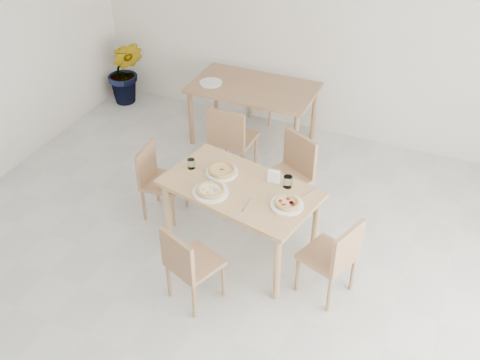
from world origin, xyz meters
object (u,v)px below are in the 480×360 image
at_px(plate_mushroom, 211,192).
at_px(second_table, 253,93).
at_px(pizza_mushroom, 210,190).
at_px(pizza_margherita, 222,170).
at_px(main_table, 240,195).
at_px(chair_back_s, 231,137).
at_px(potted_plant, 126,72).
at_px(chair_south, 188,262).
at_px(plate_pepperoni, 287,205).
at_px(chair_west, 157,176).
at_px(plate_empty, 211,83).
at_px(tumbler_b, 191,164).
at_px(tumbler_a, 288,182).
at_px(chair_east, 335,255).
at_px(plate_margherita, 222,172).
at_px(pizza_pepperoni, 287,203).
at_px(chair_north, 291,171).
at_px(napkin_holder, 274,177).
at_px(chair_back_n, 273,83).

bearing_deg(plate_mushroom, second_table, 102.32).
bearing_deg(pizza_mushroom, pizza_margherita, 96.96).
distance_m(main_table, chair_back_s, 1.24).
distance_m(chair_back_s, potted_plant, 2.29).
height_order(chair_south, plate_mushroom, chair_south).
bearing_deg(plate_pepperoni, chair_west, 169.43).
xyz_separation_m(plate_empty, potted_plant, (-1.48, 0.38, -0.30)).
bearing_deg(pizza_margherita, chair_south, -83.24).
bearing_deg(tumbler_b, tumbler_a, 5.31).
bearing_deg(tumbler_b, potted_plant, 135.79).
bearing_deg(pizza_mushroom, chair_east, -1.23).
height_order(plate_margherita, chair_back_s, chair_back_s).
xyz_separation_m(main_table, pizza_margherita, (-0.24, 0.13, 0.12)).
bearing_deg(second_table, tumbler_a, -59.10).
xyz_separation_m(tumbler_a, second_table, (-1.04, 1.70, -0.14)).
distance_m(main_table, tumbler_a, 0.45).
xyz_separation_m(second_table, chair_back_s, (0.06, -0.79, -0.15)).
bearing_deg(plate_empty, chair_back_s, -49.84).
xyz_separation_m(tumbler_a, chair_back_s, (-0.98, 0.91, -0.29)).
relative_size(chair_west, chair_back_s, 0.88).
bearing_deg(pizza_pepperoni, chair_back_s, 132.27).
distance_m(chair_west, plate_mushroom, 0.93).
height_order(main_table, chair_north, chair_north).
height_order(plate_mushroom, chair_back_s, chair_back_s).
bearing_deg(napkin_holder, plate_margherita, -178.76).
relative_size(main_table, chair_west, 1.94).
height_order(plate_pepperoni, potted_plant, potted_plant).
bearing_deg(chair_north, tumbler_b, -111.22).
bearing_deg(chair_west, plate_pepperoni, -106.79).
distance_m(plate_mushroom, potted_plant, 3.37).
relative_size(chair_north, tumbler_a, 8.26).
relative_size(pizza_mushroom, chair_back_n, 0.41).
relative_size(pizza_mushroom, plate_empty, 1.19).
height_order(plate_pepperoni, pizza_margherita, pizza_margherita).
bearing_deg(napkin_holder, tumbler_b, -177.95).
relative_size(pizza_pepperoni, potted_plant, 0.26).
bearing_deg(potted_plant, pizza_pepperoni, -35.48).
bearing_deg(plate_margherita, tumbler_a, 4.09).
relative_size(chair_back_s, chair_back_n, 1.11).
distance_m(main_table, chair_west, 1.04).
relative_size(chair_south, chair_east, 0.97).
bearing_deg(chair_west, tumbler_b, -108.43).
bearing_deg(second_table, main_table, -71.31).
bearing_deg(pizza_margherita, napkin_holder, 5.76).
bearing_deg(pizza_mushroom, chair_back_n, 99.61).
height_order(pizza_pepperoni, chair_back_n, pizza_pepperoni).
bearing_deg(plate_empty, potted_plant, 165.54).
relative_size(chair_east, potted_plant, 0.88).
bearing_deg(pizza_pepperoni, chair_east, -14.08).
distance_m(chair_north, chair_west, 1.35).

